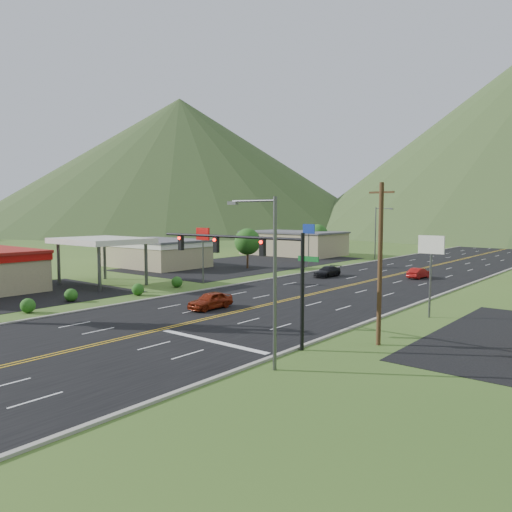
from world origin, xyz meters
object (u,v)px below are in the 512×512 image
Objects in this scene: streetlight_east at (270,271)px; traffic_signal at (250,257)px; car_dark_mid at (327,272)px; streetlight_west at (377,229)px; gas_canopy at (102,242)px; car_red_far at (419,273)px; car_red_near at (210,301)px.

traffic_signal is at bearing 139.61° from streetlight_east.
streetlight_east is at bearing -63.16° from car_dark_mid.
streetlight_east is 1.00× the size of streetlight_west.
car_red_far is at bearing 47.25° from gas_canopy.
streetlight_east is at bearing -40.39° from traffic_signal.
gas_canopy reaches higher than car_red_near.
streetlight_east reaches higher than car_red_far.
traffic_signal is 1.31× the size of gas_canopy.
car_red_near is at bearing 148.56° from traffic_signal.
streetlight_west is 51.51m from car_red_near.
traffic_signal is 6.17m from streetlight_east.
car_red_near is 30.92m from car_red_far.
traffic_signal is 3.11× the size of car_red_near.
streetlight_west is (-22.86, 60.00, 0.00)m from streetlight_east.
car_dark_mid is (16.13, 21.94, -4.22)m from gas_canopy.
car_red_near is 1.08× the size of car_red_far.
streetlight_east is at bearing -33.09° from car_red_near.
streetlight_east reaches higher than car_dark_mid.
gas_canopy is 2.37× the size of car_red_near.
streetlight_west is (-18.16, 56.00, -0.15)m from traffic_signal.
car_red_far is (9.56, 5.84, -0.01)m from car_dark_mid.
streetlight_west is 25.79m from car_red_far.
streetlight_west is at bearing -47.06° from car_red_far.
car_dark_mid reaches higher than car_red_far.
car_red_near reaches higher than car_red_far.
car_dark_mid is (5.81, -26.06, -4.52)m from streetlight_west.
car_dark_mid is 11.20m from car_red_far.
streetlight_east is at bearing -69.14° from streetlight_west.
car_red_far is (-7.49, 39.79, -4.54)m from streetlight_east.
streetlight_west is 2.14× the size of car_red_near.
traffic_signal reaches higher than car_red_far.
gas_canopy is at bearing -102.13° from streetlight_west.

